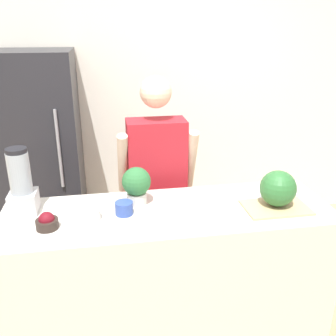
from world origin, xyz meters
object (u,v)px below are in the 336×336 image
object	(u,v)px
person	(157,188)
blender	(21,185)
bowl_cream	(88,213)
bowl_cherries	(47,222)
refrigerator	(41,158)
bowl_small_blue	(124,208)
potted_plant	(136,184)
watermelon	(278,188)

from	to	relation	value
person	blender	distance (m)	0.96
person	bowl_cream	xyz separation A→B (m)	(-0.46, -0.58, 0.14)
person	bowl_cherries	bearing A→B (deg)	-136.28
refrigerator	bowl_small_blue	xyz separation A→B (m)	(0.63, -1.25, 0.10)
bowl_small_blue	blender	distance (m)	0.58
refrigerator	blender	distance (m)	1.15
potted_plant	blender	bearing A→B (deg)	179.34
blender	potted_plant	size ratio (longest dim) A/B	1.66
bowl_cherries	bowl_cream	world-z (taller)	bowl_cream
bowl_small_blue	blender	world-z (taller)	blender
refrigerator	blender	xyz separation A→B (m)	(0.08, -1.12, 0.23)
refrigerator	potted_plant	xyz separation A→B (m)	(0.71, -1.13, 0.19)
refrigerator	bowl_cherries	xyz separation A→B (m)	(0.23, -1.34, 0.10)
bowl_cherries	person	bearing A→B (deg)	43.72
watermelon	bowl_cherries	size ratio (longest dim) A/B	1.79
refrigerator	blender	world-z (taller)	refrigerator
refrigerator	bowl_small_blue	size ratio (longest dim) A/B	17.51
bowl_cherries	bowl_small_blue	world-z (taller)	bowl_cherries
person	blender	xyz separation A→B (m)	(-0.82, -0.42, 0.27)
bowl_small_blue	blender	bearing A→B (deg)	167.28
potted_plant	refrigerator	bearing A→B (deg)	122.29
bowl_cream	watermelon	bearing A→B (deg)	-1.56
person	watermelon	xyz separation A→B (m)	(0.62, -0.61, 0.22)
watermelon	blender	distance (m)	1.44
blender	bowl_cherries	bearing A→B (deg)	-55.15
blender	bowl_cream	bearing A→B (deg)	-23.55
person	bowl_small_blue	xyz separation A→B (m)	(-0.26, -0.55, 0.14)
refrigerator	potted_plant	bearing A→B (deg)	-57.71
bowl_small_blue	refrigerator	bearing A→B (deg)	116.83
person	potted_plant	xyz separation A→B (m)	(-0.18, -0.43, 0.23)
refrigerator	bowl_small_blue	distance (m)	1.40
bowl_cherries	bowl_cream	xyz separation A→B (m)	(0.21, 0.06, 0.00)
person	potted_plant	bearing A→B (deg)	-112.63
blender	refrigerator	bearing A→B (deg)	93.96
bowl_cream	bowl_small_blue	size ratio (longest dim) A/B	1.33
bowl_cream	potted_plant	xyz separation A→B (m)	(0.28, 0.15, 0.09)
refrigerator	potted_plant	distance (m)	1.35
watermelon	bowl_small_blue	xyz separation A→B (m)	(-0.88, 0.06, -0.08)
person	bowl_cherries	size ratio (longest dim) A/B	13.98
bowl_cherries	potted_plant	world-z (taller)	potted_plant
person	bowl_cherries	xyz separation A→B (m)	(-0.67, -0.64, 0.14)
refrigerator	blender	size ratio (longest dim) A/B	4.62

